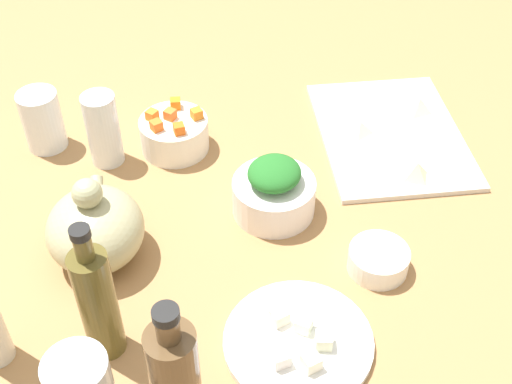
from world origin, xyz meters
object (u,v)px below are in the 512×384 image
object	(u,v)px
bowl_small_side	(378,260)
bottle_0	(97,302)
cutting_board	(390,134)
bottle_1	(176,384)
drinking_glass_2	(42,120)
teapot	(95,228)
plate_tofu	(298,342)
bowl_carrots	(174,134)
drinking_glass_1	(103,129)
bowl_greens	(274,197)

from	to	relation	value
bowl_small_side	bottle_0	size ratio (longest dim) A/B	0.40
cutting_board	bottle_1	bearing A→B (deg)	143.42
cutting_board	bottle_1	distance (cm)	68.12
bottle_0	bottle_1	distance (cm)	16.49
bowl_small_side	drinking_glass_2	distance (cm)	63.88
bowl_small_side	teapot	size ratio (longest dim) A/B	0.53
bottle_0	bottle_1	xyz separation A→B (cm)	(-13.32, -9.70, 0.60)
cutting_board	teapot	xyz separation A→B (cm)	(-23.79, 51.83, 5.33)
plate_tofu	bowl_small_side	size ratio (longest dim) A/B	2.25
plate_tofu	bowl_carrots	xyz separation A→B (cm)	(44.55, 15.65, 2.47)
bottle_0	drinking_glass_1	bearing A→B (deg)	2.70
cutting_board	bowl_small_side	size ratio (longest dim) A/B	3.72
teapot	drinking_glass_2	distance (cm)	30.39
plate_tofu	drinking_glass_1	xyz separation A→B (cm)	(42.49, 27.64, 6.19)
bowl_greens	bowl_small_side	size ratio (longest dim) A/B	1.48
bottle_1	drinking_glass_2	bearing A→B (deg)	21.21
bottle_1	drinking_glass_1	bearing A→B (deg)	12.28
teapot	bottle_0	distance (cm)	17.56
bowl_greens	bowl_small_side	bearing A→B (deg)	-135.39
cutting_board	bottle_0	bearing A→B (deg)	129.29
cutting_board	bottle_0	xyz separation A→B (cm)	(-40.81, 49.87, 9.16)
bowl_small_side	cutting_board	bearing A→B (deg)	-17.93
bottle_0	bottle_1	world-z (taller)	bottle_1
bowl_greens	bowl_carrots	xyz separation A→B (cm)	(18.15, 15.68, -0.01)
drinking_glass_2	bottle_1	bearing A→B (deg)	-158.79
bowl_small_side	drinking_glass_1	bearing A→B (deg)	54.00
plate_tofu	bowl_small_side	distance (cm)	18.64
bowl_greens	teapot	bearing A→B (deg)	103.66
plate_tofu	bowl_greens	distance (cm)	26.52
bottle_1	drinking_glass_2	xyz separation A→B (cm)	(58.64, 22.76, -4.68)
bottle_0	cutting_board	bearing A→B (deg)	-50.71
bottle_0	drinking_glass_2	size ratio (longest dim) A/B	2.06
bowl_greens	teapot	distance (cm)	28.68
plate_tofu	bowl_small_side	bearing A→B (deg)	-48.87
bowl_small_side	bottle_1	bearing A→B (deg)	127.31
bowl_small_side	drinking_glass_2	bearing A→B (deg)	55.94
bottle_0	teapot	bearing A→B (deg)	6.55
bowl_carrots	cutting_board	bearing A→B (deg)	-91.59
bowl_greens	drinking_glass_1	world-z (taller)	drinking_glass_1
bottle_1	bowl_carrots	bearing A→B (deg)	-0.43
bottle_0	drinking_glass_2	world-z (taller)	bottle_0
teapot	bottle_1	xyz separation A→B (cm)	(-30.35, -11.65, 4.42)
bowl_greens	bowl_small_side	xyz separation A→B (cm)	(-14.17, -13.98, -1.22)
cutting_board	bottle_1	xyz separation A→B (cm)	(-54.14, 40.18, 9.76)
bowl_greens	teapot	size ratio (longest dim) A/B	0.78
drinking_glass_1	drinking_glass_2	bearing A→B (deg)	63.96
bowl_carrots	bowl_small_side	size ratio (longest dim) A/B	1.34
teapot	bowl_small_side	bearing A→B (deg)	-100.10
cutting_board	teapot	world-z (taller)	teapot
plate_tofu	bottle_0	distance (cm)	27.44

